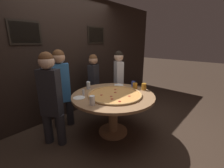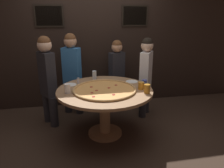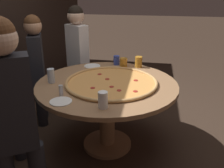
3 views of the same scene
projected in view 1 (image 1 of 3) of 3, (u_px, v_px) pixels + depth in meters
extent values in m
plane|color=#38281E|center=(113.00, 132.00, 2.76)|extent=(24.00, 24.00, 0.00)
cube|color=black|center=(68.00, 56.00, 3.23)|extent=(6.40, 0.06, 2.60)
cube|color=black|center=(25.00, 33.00, 2.51)|extent=(0.52, 0.02, 0.40)
cube|color=#936B5B|center=(26.00, 33.00, 2.50)|extent=(0.46, 0.01, 0.34)
cube|color=black|center=(96.00, 35.00, 3.66)|extent=(0.52, 0.02, 0.40)
cube|color=#B2A893|center=(96.00, 35.00, 3.65)|extent=(0.46, 0.01, 0.34)
cylinder|color=#936B47|center=(113.00, 95.00, 2.56)|extent=(1.40, 1.40, 0.04)
cylinder|color=#936B47|center=(113.00, 115.00, 2.66)|extent=(0.16, 0.16, 0.70)
cylinder|color=#936B47|center=(113.00, 131.00, 2.75)|extent=(0.52, 0.52, 0.04)
cylinder|color=#E0994C|center=(115.00, 95.00, 2.52)|extent=(0.88, 0.88, 0.01)
torus|color=tan|center=(115.00, 94.00, 2.51)|extent=(0.92, 0.92, 0.03)
cylinder|color=#A8281E|center=(129.00, 96.00, 2.43)|extent=(0.04, 0.04, 0.00)
cylinder|color=#A8281E|center=(101.00, 95.00, 2.48)|extent=(0.04, 0.04, 0.00)
cylinder|color=#A8281E|center=(115.00, 92.00, 2.60)|extent=(0.04, 0.04, 0.00)
cylinder|color=#A8281E|center=(120.00, 101.00, 2.22)|extent=(0.04, 0.04, 0.00)
cylinder|color=#A8281E|center=(111.00, 96.00, 2.41)|extent=(0.04, 0.04, 0.00)
cylinder|color=#A8281E|center=(115.00, 89.00, 2.77)|extent=(0.04, 0.04, 0.00)
cylinder|color=#A8281E|center=(112.00, 99.00, 2.31)|extent=(0.04, 0.04, 0.00)
cylinder|color=#BC7A23|center=(135.00, 86.00, 2.85)|extent=(0.09, 0.09, 0.11)
cylinder|color=#384CB7|center=(133.00, 84.00, 2.98)|extent=(0.07, 0.07, 0.11)
cylinder|color=white|center=(92.00, 100.00, 2.11)|extent=(0.08, 0.08, 0.14)
cylinder|color=silver|center=(88.00, 85.00, 2.82)|extent=(0.07, 0.07, 0.14)
cylinder|color=#BC7A23|center=(144.00, 87.00, 2.76)|extent=(0.08, 0.08, 0.13)
cylinder|color=white|center=(119.00, 85.00, 3.08)|extent=(0.19, 0.19, 0.01)
cylinder|color=white|center=(79.00, 98.00, 2.39)|extent=(0.19, 0.19, 0.01)
cylinder|color=silver|center=(84.00, 93.00, 2.50)|extent=(0.04, 0.04, 0.08)
cylinder|color=#B7B7BC|center=(83.00, 90.00, 2.48)|extent=(0.04, 0.04, 0.01)
cylinder|color=#232328|center=(96.00, 100.00, 3.65)|extent=(0.16, 0.16, 0.46)
cylinder|color=#232328|center=(93.00, 103.00, 3.46)|extent=(0.16, 0.16, 0.46)
cube|color=#232328|center=(94.00, 79.00, 3.40)|extent=(0.31, 0.24, 0.65)
sphere|color=tan|center=(93.00, 60.00, 3.28)|extent=(0.20, 0.20, 0.20)
sphere|color=brown|center=(93.00, 58.00, 3.27)|extent=(0.18, 0.18, 0.18)
cylinder|color=#232328|center=(70.00, 112.00, 2.97)|extent=(0.18, 0.18, 0.51)
cylinder|color=#232328|center=(58.00, 114.00, 2.89)|extent=(0.18, 0.18, 0.51)
cube|color=#3370B2|center=(61.00, 83.00, 2.76)|extent=(0.35, 0.29, 0.72)
sphere|color=tan|center=(59.00, 57.00, 2.63)|extent=(0.22, 0.22, 0.22)
sphere|color=brown|center=(58.00, 55.00, 2.62)|extent=(0.20, 0.20, 0.20)
cylinder|color=#232328|center=(117.00, 98.00, 3.74)|extent=(0.18, 0.18, 0.49)
cylinder|color=#232328|center=(120.00, 101.00, 3.53)|extent=(0.18, 0.18, 0.49)
cube|color=white|center=(119.00, 76.00, 3.47)|extent=(0.29, 0.33, 0.68)
sphere|color=beige|center=(119.00, 57.00, 3.35)|extent=(0.21, 0.21, 0.21)
sphere|color=black|center=(119.00, 55.00, 3.34)|extent=(0.19, 0.19, 0.19)
cylinder|color=#232328|center=(61.00, 129.00, 2.39)|extent=(0.19, 0.19, 0.51)
cylinder|color=#232328|center=(48.00, 128.00, 2.43)|extent=(0.19, 0.19, 0.51)
cube|color=#232328|center=(50.00, 93.00, 2.24)|extent=(0.30, 0.35, 0.71)
sphere|color=beige|center=(46.00, 62.00, 2.11)|extent=(0.22, 0.22, 0.22)
sphere|color=brown|center=(46.00, 59.00, 2.10)|extent=(0.20, 0.20, 0.20)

